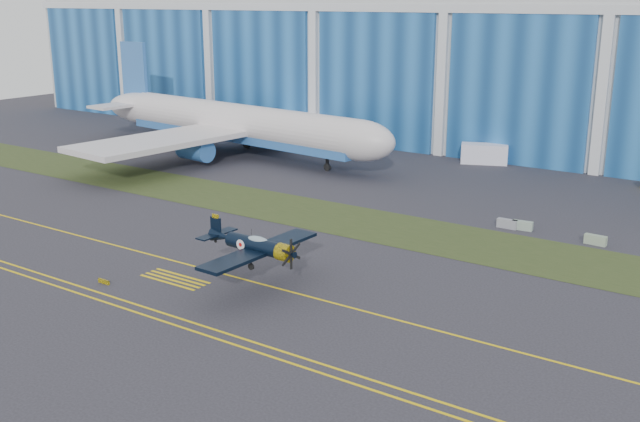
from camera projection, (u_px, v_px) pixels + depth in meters
The scene contains 14 objects.
ground at pixel (420, 295), 57.35m from camera, with size 260.00×260.00×0.00m, color #333139.
grass_median at pixel (489, 247), 68.48m from camera, with size 260.00×10.00×0.02m, color #475128.
taxiway_centreline at pixel (388, 317), 53.38m from camera, with size 200.00×0.20×0.02m, color yellow.
edge_line_near at pixel (312, 370), 45.83m from camera, with size 80.00×0.20×0.02m, color yellow.
edge_line_far at pixel (321, 364), 46.62m from camera, with size 80.00×0.20×0.02m, color yellow.
hold_short_ladder at pixel (175, 279), 60.65m from camera, with size 6.00×2.40×0.02m, color yellow, non-canonical shape.
guard_board_left at pixel (104, 282), 59.67m from camera, with size 1.20×0.15×0.35m, color yellow.
warbird at pixel (254, 245), 57.67m from camera, with size 10.16×12.07×3.46m.
jetliner at pixel (238, 82), 106.03m from camera, with size 64.93×56.84×20.90m.
shipping_container at pixel (484, 154), 102.68m from camera, with size 6.23×2.49×2.70m, color white.
cart at pixel (197, 128), 127.74m from camera, with size 1.90×1.14×1.14m, color #F5CDDF.
barrier_a at pixel (507, 224), 73.98m from camera, with size 2.00×0.60×0.90m, color gray.
barrier_b at pixel (522, 225), 73.41m from camera, with size 2.00×0.60×0.90m, color #8B9F90.
barrier_c at pixel (595, 240), 69.03m from camera, with size 2.00×0.60×0.90m, color gray.
Camera 1 is at (23.70, -48.43, 21.98)m, focal length 42.00 mm.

